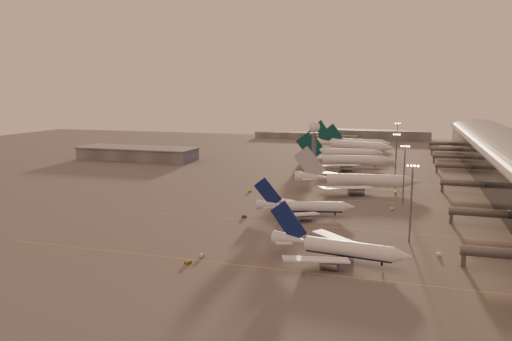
% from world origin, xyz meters
% --- Properties ---
extents(ground, '(700.00, 700.00, 0.00)m').
position_xyz_m(ground, '(0.00, 0.00, 0.00)').
color(ground, '#595656').
rests_on(ground, ground).
extents(taxiway_markings, '(180.00, 185.25, 0.02)m').
position_xyz_m(taxiway_markings, '(30.00, 56.00, 0.01)').
color(taxiway_markings, gold).
rests_on(taxiway_markings, ground).
extents(hangar, '(82.00, 27.00, 8.50)m').
position_xyz_m(hangar, '(-120.00, 140.00, 4.32)').
color(hangar, slate).
rests_on(hangar, ground).
extents(radar_tower, '(6.40, 6.40, 31.10)m').
position_xyz_m(radar_tower, '(5.00, 120.00, 20.95)').
color(radar_tower, slate).
rests_on(radar_tower, ground).
extents(mast_a, '(3.60, 0.56, 25.00)m').
position_xyz_m(mast_a, '(58.00, 0.00, 13.74)').
color(mast_a, slate).
rests_on(mast_a, ground).
extents(mast_b, '(3.60, 0.56, 25.00)m').
position_xyz_m(mast_b, '(55.00, 55.00, 13.74)').
color(mast_b, slate).
rests_on(mast_b, ground).
extents(mast_c, '(3.60, 0.56, 25.00)m').
position_xyz_m(mast_c, '(50.00, 110.00, 13.74)').
color(mast_c, slate).
rests_on(mast_c, ground).
extents(mast_d, '(3.60, 0.56, 25.00)m').
position_xyz_m(mast_d, '(48.00, 200.00, 13.74)').
color(mast_d, slate).
rests_on(mast_d, ground).
extents(distant_horizon, '(165.00, 37.50, 9.00)m').
position_xyz_m(distant_horizon, '(2.62, 325.14, 3.89)').
color(distant_horizon, slate).
rests_on(distant_horizon, ground).
extents(narrowbody_near, '(39.97, 31.71, 15.66)m').
position_xyz_m(narrowbody_near, '(39.37, -23.82, 3.17)').
color(narrowbody_near, white).
rests_on(narrowbody_near, ground).
extents(narrowbody_mid, '(36.96, 29.12, 14.72)m').
position_xyz_m(narrowbody_mid, '(20.37, 22.49, 2.98)').
color(narrowbody_mid, white).
rests_on(narrowbody_mid, ground).
extents(widebody_white, '(58.62, 46.66, 20.70)m').
position_xyz_m(widebody_white, '(33.86, 77.53, 3.59)').
color(widebody_white, white).
rests_on(widebody_white, ground).
extents(greentail_a, '(58.15, 46.50, 21.37)m').
position_xyz_m(greentail_a, '(20.32, 142.60, 3.78)').
color(greentail_a, white).
rests_on(greentail_a, ground).
extents(greentail_b, '(54.59, 43.70, 20.00)m').
position_xyz_m(greentail_b, '(13.51, 181.16, 3.53)').
color(greentail_b, white).
rests_on(greentail_b, ground).
extents(greentail_c, '(63.65, 50.60, 23.94)m').
position_xyz_m(greentail_c, '(15.02, 220.26, 4.23)').
color(greentail_c, white).
rests_on(greentail_c, ground).
extents(greentail_d, '(52.98, 42.55, 19.28)m').
position_xyz_m(greentail_d, '(15.94, 256.33, 3.41)').
color(greentail_d, white).
rests_on(greentail_d, ground).
extents(gsv_truck_a, '(5.66, 2.85, 2.18)m').
position_xyz_m(gsv_truck_a, '(2.46, -32.28, 1.11)').
color(gsv_truck_a, silver).
rests_on(gsv_truck_a, ground).
extents(gsv_tug_near, '(2.49, 3.48, 0.91)m').
position_xyz_m(gsv_tug_near, '(0.64, -38.32, 0.47)').
color(gsv_tug_near, gold).
rests_on(gsv_tug_near, ground).
extents(gsv_catering_a, '(5.05, 2.66, 4.01)m').
position_xyz_m(gsv_catering_a, '(66.28, -11.32, 2.00)').
color(gsv_catering_a, silver).
rests_on(gsv_catering_a, ground).
extents(gsv_tug_mid, '(3.78, 3.96, 0.98)m').
position_xyz_m(gsv_tug_mid, '(-0.62, 13.26, 0.51)').
color(gsv_tug_mid, '#555759').
rests_on(gsv_tug_mid, ground).
extents(gsv_truck_b, '(6.02, 4.13, 2.29)m').
position_xyz_m(gsv_truck_b, '(51.53, 41.48, 1.17)').
color(gsv_truck_b, silver).
rests_on(gsv_truck_b, ground).
extents(gsv_truck_c, '(5.92, 5.24, 2.37)m').
position_xyz_m(gsv_truck_c, '(-12.98, 58.77, 1.21)').
color(gsv_truck_c, gold).
rests_on(gsv_truck_c, ground).
extents(gsv_catering_b, '(4.81, 2.95, 3.67)m').
position_xyz_m(gsv_catering_b, '(51.58, 74.94, 1.83)').
color(gsv_catering_b, gold).
rests_on(gsv_catering_b, ground).
extents(gsv_tug_far, '(3.65, 3.80, 0.94)m').
position_xyz_m(gsv_tug_far, '(6.80, 102.70, 0.49)').
color(gsv_tug_far, silver).
rests_on(gsv_tug_far, ground).
extents(gsv_tug_hangar, '(3.32, 2.14, 0.91)m').
position_xyz_m(gsv_tug_hangar, '(48.71, 157.26, 0.47)').
color(gsv_tug_hangar, silver).
rests_on(gsv_tug_hangar, ground).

